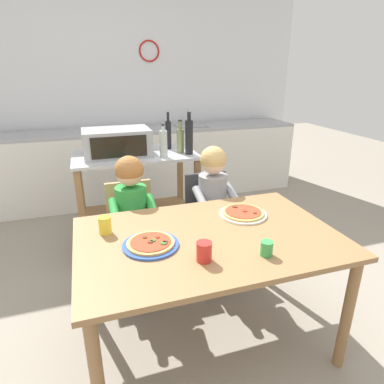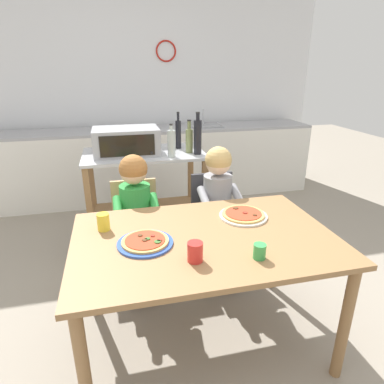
# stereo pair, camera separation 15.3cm
# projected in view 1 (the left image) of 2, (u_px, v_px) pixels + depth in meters

# --- Properties ---
(ground_plane) EXTENTS (11.78, 11.78, 0.00)m
(ground_plane) POSITION_uv_depth(u_px,v_px,m) (163.00, 248.00, 3.16)
(ground_plane) COLOR gray
(back_wall_tiled) EXTENTS (4.65, 0.14, 2.70)m
(back_wall_tiled) POSITION_uv_depth(u_px,v_px,m) (127.00, 89.00, 4.30)
(back_wall_tiled) COLOR silver
(back_wall_tiled) RESTS_ON ground
(kitchen_counter) EXTENTS (4.19, 0.60, 1.10)m
(kitchen_counter) POSITION_uv_depth(u_px,v_px,m) (137.00, 164.00, 4.25)
(kitchen_counter) COLOR silver
(kitchen_counter) RESTS_ON ground
(kitchen_island_cart) EXTENTS (1.07, 0.64, 0.90)m
(kitchen_island_cart) POSITION_uv_depth(u_px,v_px,m) (137.00, 185.00, 3.05)
(kitchen_island_cart) COLOR #B7BABF
(kitchen_island_cart) RESTS_ON ground
(toaster_oven) EXTENTS (0.56, 0.37, 0.23)m
(toaster_oven) POSITION_uv_depth(u_px,v_px,m) (117.00, 142.00, 2.84)
(toaster_oven) COLOR #999BA0
(toaster_oven) RESTS_ON kitchen_island_cart
(bottle_dark_olive_oil) EXTENTS (0.06, 0.06, 0.29)m
(bottle_dark_olive_oil) POSITION_uv_depth(u_px,v_px,m) (180.00, 140.00, 2.93)
(bottle_dark_olive_oil) COLOR olive
(bottle_dark_olive_oil) RESTS_ON kitchen_island_cart
(bottle_clear_vinegar) EXTENTS (0.05, 0.05, 0.34)m
(bottle_clear_vinegar) POSITION_uv_depth(u_px,v_px,m) (168.00, 134.00, 3.07)
(bottle_clear_vinegar) COLOR black
(bottle_clear_vinegar) RESTS_ON kitchen_island_cart
(bottle_tall_green_wine) EXTENTS (0.07, 0.07, 0.36)m
(bottle_tall_green_wine) POSITION_uv_depth(u_px,v_px,m) (189.00, 136.00, 2.87)
(bottle_tall_green_wine) COLOR black
(bottle_tall_green_wine) RESTS_ON kitchen_island_cart
(bottle_slim_sauce) EXTENTS (0.07, 0.07, 0.28)m
(bottle_slim_sauce) POSITION_uv_depth(u_px,v_px,m) (163.00, 144.00, 2.78)
(bottle_slim_sauce) COLOR #ADB7B2
(bottle_slim_sauce) RESTS_ON kitchen_island_cart
(dining_table) EXTENTS (1.44, 0.94, 0.75)m
(dining_table) POSITION_uv_depth(u_px,v_px,m) (208.00, 249.00, 1.88)
(dining_table) COLOR olive
(dining_table) RESTS_ON ground
(dining_chair_left) EXTENTS (0.36, 0.36, 0.81)m
(dining_chair_left) POSITION_uv_depth(u_px,v_px,m) (132.00, 228.00, 2.51)
(dining_chair_left) COLOR tan
(dining_chair_left) RESTS_ON ground
(dining_chair_right) EXTENTS (0.36, 0.36, 0.81)m
(dining_chair_right) POSITION_uv_depth(u_px,v_px,m) (209.00, 216.00, 2.71)
(dining_chair_right) COLOR #333338
(dining_chair_right) RESTS_ON ground
(child_in_green_shirt) EXTENTS (0.32, 0.42, 1.04)m
(child_in_green_shirt) POSITION_uv_depth(u_px,v_px,m) (133.00, 210.00, 2.33)
(child_in_green_shirt) COLOR #424C6B
(child_in_green_shirt) RESTS_ON ground
(child_in_grey_shirt) EXTENTS (0.32, 0.42, 1.05)m
(child_in_grey_shirt) POSITION_uv_depth(u_px,v_px,m) (215.00, 197.00, 2.54)
(child_in_grey_shirt) COLOR #424C6B
(child_in_grey_shirt) RESTS_ON ground
(pizza_plate_blue_rimmed) EXTENTS (0.30, 0.30, 0.03)m
(pizza_plate_blue_rimmed) POSITION_uv_depth(u_px,v_px,m) (151.00, 244.00, 1.73)
(pizza_plate_blue_rimmed) COLOR #3356B7
(pizza_plate_blue_rimmed) RESTS_ON dining_table
(pizza_plate_white) EXTENTS (0.30, 0.30, 0.03)m
(pizza_plate_white) POSITION_uv_depth(u_px,v_px,m) (243.00, 213.00, 2.09)
(pizza_plate_white) COLOR white
(pizza_plate_white) RESTS_ON dining_table
(drinking_cup_red) EXTENTS (0.08, 0.08, 0.10)m
(drinking_cup_red) POSITION_uv_depth(u_px,v_px,m) (204.00, 252.00, 1.59)
(drinking_cup_red) COLOR red
(drinking_cup_red) RESTS_ON dining_table
(drinking_cup_green) EXTENTS (0.06, 0.06, 0.08)m
(drinking_cup_green) POSITION_uv_depth(u_px,v_px,m) (267.00, 248.00, 1.64)
(drinking_cup_green) COLOR green
(drinking_cup_green) RESTS_ON dining_table
(drinking_cup_yellow) EXTENTS (0.07, 0.07, 0.10)m
(drinking_cup_yellow) POSITION_uv_depth(u_px,v_px,m) (105.00, 225.00, 1.85)
(drinking_cup_yellow) COLOR yellow
(drinking_cup_yellow) RESTS_ON dining_table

